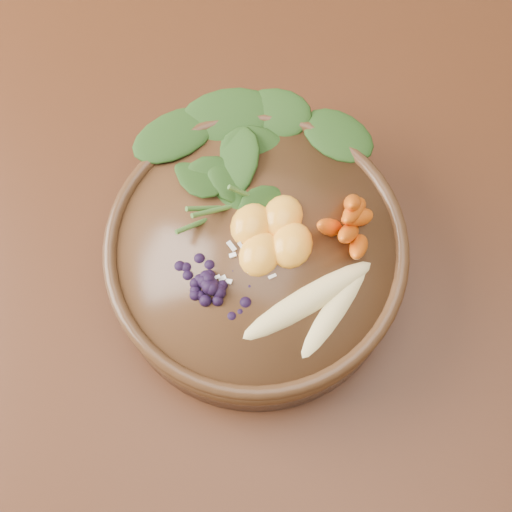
% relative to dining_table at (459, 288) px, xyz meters
% --- Properties ---
extents(ground, '(4.00, 4.00, 0.00)m').
position_rel_dining_table_xyz_m(ground, '(0.00, 0.00, -0.66)').
color(ground, '#381E0F').
rests_on(ground, ground).
extents(dining_table, '(1.60, 0.90, 0.75)m').
position_rel_dining_table_xyz_m(dining_table, '(0.00, 0.00, 0.00)').
color(dining_table, '#331C0C').
rests_on(dining_table, ground).
extents(stoneware_bowl, '(0.35, 0.35, 0.07)m').
position_rel_dining_table_xyz_m(stoneware_bowl, '(-0.20, -0.10, 0.13)').
color(stoneware_bowl, '#472B17').
rests_on(stoneware_bowl, dining_table).
extents(kale_heap, '(0.22, 0.21, 0.04)m').
position_rel_dining_table_xyz_m(kale_heap, '(-0.21, -0.03, 0.18)').
color(kale_heap, '#214015').
rests_on(kale_heap, stoneware_bowl).
extents(carrot_cluster, '(0.07, 0.07, 0.07)m').
position_rel_dining_table_xyz_m(carrot_cluster, '(-0.13, -0.05, 0.20)').
color(carrot_cluster, orange).
rests_on(carrot_cluster, stoneware_bowl).
extents(banana_halves, '(0.10, 0.14, 0.03)m').
position_rel_dining_table_xyz_m(banana_halves, '(-0.13, -0.12, 0.18)').
color(banana_halves, '#E0CC84').
rests_on(banana_halves, stoneware_bowl).
extents(mandarin_cluster, '(0.10, 0.11, 0.03)m').
position_rel_dining_table_xyz_m(mandarin_cluster, '(-0.19, -0.08, 0.18)').
color(mandarin_cluster, '#FFA42B').
rests_on(mandarin_cluster, stoneware_bowl).
extents(blueberry_pile, '(0.15, 0.13, 0.04)m').
position_rel_dining_table_xyz_m(blueberry_pile, '(-0.22, -0.15, 0.18)').
color(blueberry_pile, black).
rests_on(blueberry_pile, stoneware_bowl).
extents(coconut_flakes, '(0.10, 0.09, 0.01)m').
position_rel_dining_table_xyz_m(coconut_flakes, '(-0.20, -0.11, 0.17)').
color(coconut_flakes, white).
rests_on(coconut_flakes, stoneware_bowl).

